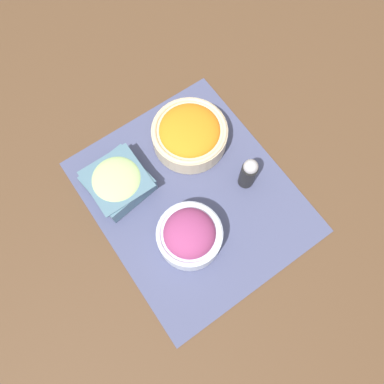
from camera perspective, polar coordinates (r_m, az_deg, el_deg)
ground_plane at (r=0.96m, az=0.00°, el=-0.68°), size 3.00×3.00×0.00m
placemat at (r=0.96m, az=0.00°, el=-0.64°), size 0.56×0.47×0.00m
onion_bowl at (r=0.88m, az=-0.37°, el=-6.57°), size 0.16×0.16×0.10m
carrot_bowl at (r=0.99m, az=-0.36°, el=8.93°), size 0.20×0.20×0.08m
cucumber_bowl at (r=0.95m, az=-11.27°, el=1.56°), size 0.16×0.16×0.07m
pepper_shaker at (r=0.93m, az=8.59°, el=2.89°), size 0.04×0.04×0.11m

